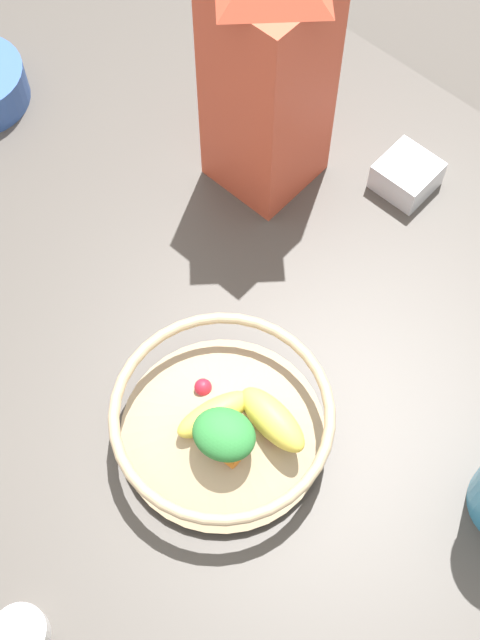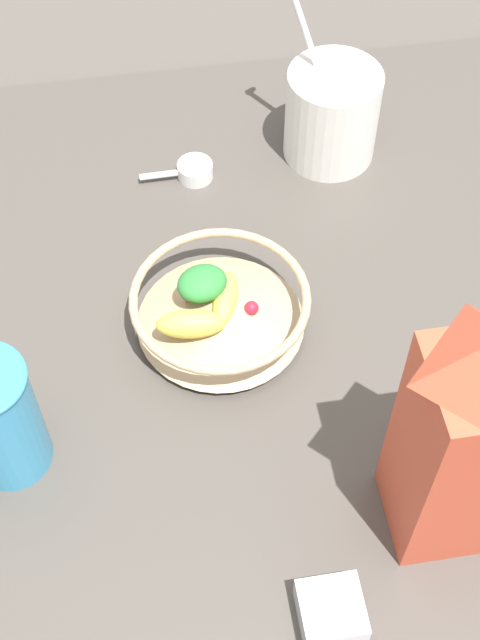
{
  "view_description": "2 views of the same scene",
  "coord_description": "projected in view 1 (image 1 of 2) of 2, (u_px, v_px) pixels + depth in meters",
  "views": [
    {
      "loc": [
        0.21,
        0.34,
        0.81
      ],
      "look_at": [
        -0.06,
        0.09,
        0.13
      ],
      "focal_mm": 50.0,
      "sensor_mm": 36.0,
      "label": 1
    },
    {
      "loc": [
        -0.56,
        0.2,
        0.86
      ],
      "look_at": [
        -0.06,
        0.12,
        0.15
      ],
      "focal_mm": 50.0,
      "sensor_mm": 36.0,
      "label": 2
    }
  ],
  "objects": [
    {
      "name": "ground_plane",
      "position": [
        134.0,
        361.0,
        0.9
      ],
      "size": [
        6.0,
        6.0,
        0.0
      ],
      "primitive_type": "plane",
      "color": "#4C4742"
    },
    {
      "name": "measuring_scoop",
      "position": [
        24.0,
        636.0,
        0.72
      ],
      "size": [
        0.04,
        0.09,
        0.02
      ],
      "color": "white",
      "rests_on": "countertop"
    },
    {
      "name": "countertop",
      "position": [
        131.0,
        351.0,
        0.87
      ],
      "size": [
        0.92,
        0.92,
        0.05
      ],
      "color": "#47423D",
      "rests_on": "ground_plane"
    },
    {
      "name": "milk_carton",
      "position": [
        269.0,
        67.0,
        0.81
      ],
      "size": [
        0.09,
        0.09,
        0.3
      ],
      "color": "#CC4C33",
      "rests_on": "countertop"
    },
    {
      "name": "fruit_bowl",
      "position": [
        224.0,
        422.0,
        0.77
      ],
      "size": [
        0.2,
        0.2,
        0.08
      ],
      "color": "tan",
      "rests_on": "countertop"
    },
    {
      "name": "spice_jar",
      "position": [
        406.0,
        176.0,
        0.92
      ],
      "size": [
        0.06,
        0.06,
        0.03
      ],
      "color": "silver",
      "rests_on": "countertop"
    }
  ]
}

